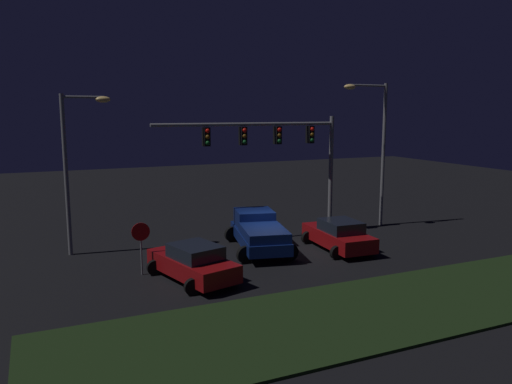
% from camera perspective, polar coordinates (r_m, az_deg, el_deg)
% --- Properties ---
extents(ground_plane, '(80.00, 80.00, 0.00)m').
position_cam_1_polar(ground_plane, '(24.71, 1.61, -6.73)').
color(ground_plane, black).
extents(grass_median, '(22.47, 5.40, 0.10)m').
position_cam_1_polar(grass_median, '(18.05, 13.23, -12.92)').
color(grass_median, black).
rests_on(grass_median, ground_plane).
extents(pickup_truck, '(3.66, 5.71, 1.80)m').
position_cam_1_polar(pickup_truck, '(24.72, 0.27, -4.33)').
color(pickup_truck, navy).
rests_on(pickup_truck, ground_plane).
extents(car_sedan, '(2.64, 4.49, 1.51)m').
position_cam_1_polar(car_sedan, '(25.11, 9.37, -4.85)').
color(car_sedan, maroon).
rests_on(car_sedan, ground_plane).
extents(car_sedan_far, '(3.19, 4.72, 1.51)m').
position_cam_1_polar(car_sedan_far, '(20.56, -7.16, -7.94)').
color(car_sedan_far, maroon).
rests_on(car_sedan_far, ground_plane).
extents(traffic_signal_gantry, '(10.32, 0.56, 6.50)m').
position_cam_1_polar(traffic_signal_gantry, '(27.01, 2.54, 5.46)').
color(traffic_signal_gantry, slate).
rests_on(traffic_signal_gantry, ground_plane).
extents(street_lamp_left, '(2.27, 0.44, 7.56)m').
position_cam_1_polar(street_lamp_left, '(24.90, -19.84, 4.05)').
color(street_lamp_left, slate).
rests_on(street_lamp_left, ground_plane).
extents(street_lamp_right, '(2.94, 0.44, 8.36)m').
position_cam_1_polar(street_lamp_right, '(30.11, 13.44, 6.08)').
color(street_lamp_right, slate).
rests_on(street_lamp_right, ground_plane).
extents(stop_sign, '(0.76, 0.08, 2.23)m').
position_cam_1_polar(stop_sign, '(21.36, -12.95, -5.17)').
color(stop_sign, slate).
rests_on(stop_sign, ground_plane).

